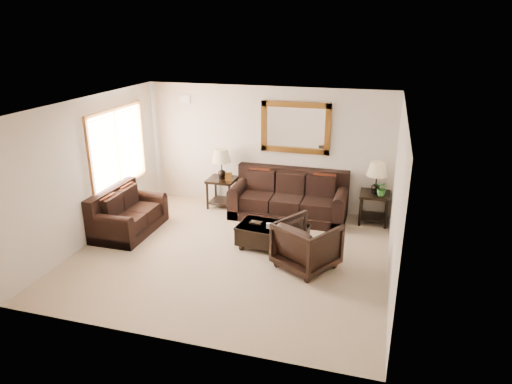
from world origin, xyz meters
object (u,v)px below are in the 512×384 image
(end_table_right, at_px, (376,184))
(coffee_table, at_px, (272,234))
(loveseat, at_px, (127,216))
(armchair, at_px, (307,243))
(end_table_left, at_px, (222,170))
(sofa, at_px, (289,200))

(end_table_right, distance_m, coffee_table, 2.51)
(loveseat, distance_m, end_table_right, 5.08)
(loveseat, relative_size, end_table_right, 1.19)
(coffee_table, bearing_deg, end_table_right, 50.40)
(end_table_right, distance_m, armchair, 2.50)
(loveseat, bearing_deg, end_table_left, -37.63)
(loveseat, relative_size, armchair, 1.70)
(end_table_left, bearing_deg, coffee_table, -46.76)
(end_table_right, bearing_deg, end_table_left, -179.87)
(end_table_left, height_order, coffee_table, end_table_left)
(end_table_left, distance_m, coffee_table, 2.41)
(end_table_left, bearing_deg, loveseat, -127.63)
(sofa, xyz_separation_m, coffee_table, (0.02, -1.57, -0.09))
(end_table_left, height_order, end_table_right, end_table_left)
(end_table_right, bearing_deg, armchair, -114.21)
(loveseat, xyz_separation_m, end_table_left, (1.38, 1.79, 0.55))
(sofa, relative_size, end_table_right, 1.85)
(end_table_right, bearing_deg, sofa, -175.47)
(end_table_right, height_order, armchair, end_table_right)
(end_table_left, height_order, armchair, end_table_left)
(sofa, distance_m, armchair, 2.24)
(end_table_left, distance_m, armchair, 3.26)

